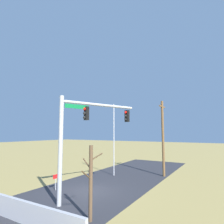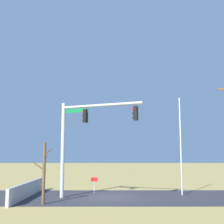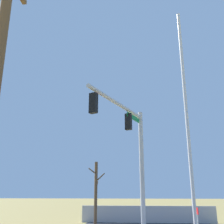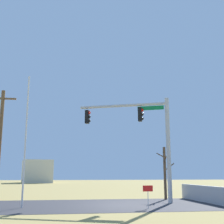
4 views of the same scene
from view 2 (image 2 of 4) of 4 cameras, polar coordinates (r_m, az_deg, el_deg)
ground_plane at (r=22.78m, az=-0.67°, el=-15.86°), size 160.00×160.00×0.00m
road_surface at (r=23.09m, az=9.69°, el=-15.63°), size 28.00×8.00×0.01m
sidewalk_corner at (r=22.97m, az=-12.10°, el=-15.61°), size 6.00×6.00×0.01m
retaining_fence at (r=23.56m, az=-15.68°, el=-13.98°), size 0.20×8.91×1.08m
signal_mast at (r=21.85m, az=-5.73°, el=-3.61°), size 5.88×2.57×6.91m
flagpole at (r=24.19m, az=12.92°, el=-6.19°), size 0.10×0.10×7.58m
bare_tree at (r=19.85m, az=-12.82°, el=-11.09°), size 1.27×1.02×3.84m
open_sign at (r=25.07m, az=-3.39°, el=-13.03°), size 0.56×0.04×1.22m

